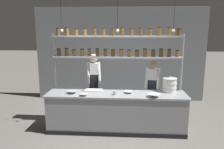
% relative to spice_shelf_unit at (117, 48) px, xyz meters
% --- Properties ---
extents(ground_plane, '(40.00, 40.00, 0.00)m').
position_rel_spice_shelf_unit_xyz_m(ground_plane, '(-0.01, -0.33, -1.95)').
color(ground_plane, slate).
extents(back_wall, '(5.67, 0.12, 3.12)m').
position_rel_spice_shelf_unit_xyz_m(back_wall, '(-0.01, 2.10, -0.40)').
color(back_wall, gray).
rests_on(back_wall, ground_plane).
extents(prep_counter, '(3.27, 0.76, 0.92)m').
position_rel_spice_shelf_unit_xyz_m(prep_counter, '(-0.01, -0.33, -1.49)').
color(prep_counter, gray).
rests_on(prep_counter, ground_plane).
extents(spice_shelf_unit, '(3.16, 0.28, 2.44)m').
position_rel_spice_shelf_unit_xyz_m(spice_shelf_unit, '(0.00, 0.00, 0.00)').
color(spice_shelf_unit, '#999BA0').
rests_on(spice_shelf_unit, ground_plane).
extents(chef_left, '(0.41, 0.33, 1.76)m').
position_rel_spice_shelf_unit_xyz_m(chef_left, '(-0.65, 0.42, -0.93)').
color(chef_left, black).
rests_on(chef_left, ground_plane).
extents(chef_center, '(0.40, 0.33, 1.65)m').
position_rel_spice_shelf_unit_xyz_m(chef_center, '(0.89, 0.22, -1.01)').
color(chef_center, black).
rests_on(chef_center, ground_plane).
extents(container_stack, '(0.34, 0.34, 0.34)m').
position_rel_spice_shelf_unit_xyz_m(container_stack, '(1.26, -0.13, -0.86)').
color(container_stack, white).
rests_on(container_stack, prep_counter).
extents(cutting_board, '(0.40, 0.26, 0.02)m').
position_rel_spice_shelf_unit_xyz_m(cutting_board, '(-0.57, -0.15, -1.02)').
color(cutting_board, silver).
rests_on(cutting_board, prep_counter).
extents(prep_bowl_near_left, '(0.28, 0.28, 0.08)m').
position_rel_spice_shelf_unit_xyz_m(prep_bowl_near_left, '(0.84, -0.59, -1.00)').
color(prep_bowl_near_left, silver).
rests_on(prep_bowl_near_left, prep_counter).
extents(prep_bowl_center_front, '(0.23, 0.23, 0.06)m').
position_rel_spice_shelf_unit_xyz_m(prep_bowl_center_front, '(-1.04, -0.41, -1.00)').
color(prep_bowl_center_front, '#B2B7BC').
rests_on(prep_bowl_center_front, prep_counter).
extents(prep_bowl_center_back, '(0.20, 0.20, 0.06)m').
position_rel_spice_shelf_unit_xyz_m(prep_bowl_center_back, '(0.29, -0.32, -1.01)').
color(prep_bowl_center_back, white).
rests_on(prep_bowl_center_back, prep_counter).
extents(prep_bowl_near_right, '(0.18, 0.18, 0.05)m').
position_rel_spice_shelf_unit_xyz_m(prep_bowl_near_right, '(-0.73, -0.59, -1.01)').
color(prep_bowl_near_right, silver).
rests_on(prep_bowl_near_right, prep_counter).
extents(serving_cup_front, '(0.08, 0.08, 0.10)m').
position_rel_spice_shelf_unit_xyz_m(serving_cup_front, '(-0.03, -0.48, -0.98)').
color(serving_cup_front, '#B2B7BC').
rests_on(serving_cup_front, prep_counter).
extents(pendant_light_row, '(2.55, 0.07, 0.74)m').
position_rel_spice_shelf_unit_xyz_m(pendant_light_row, '(0.00, -0.33, 0.45)').
color(pendant_light_row, black).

